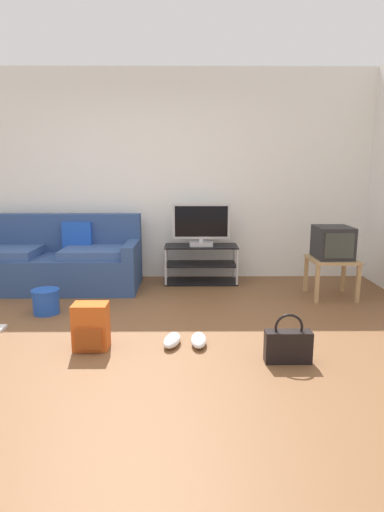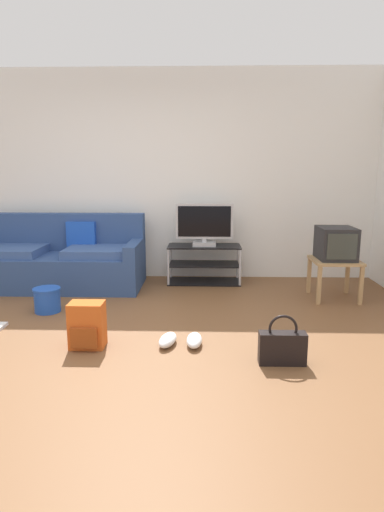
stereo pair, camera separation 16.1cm
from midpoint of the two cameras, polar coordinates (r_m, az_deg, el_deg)
ground_plane at (r=3.61m, az=-9.72°, el=-12.14°), size 9.00×9.80×0.02m
wall_back at (r=5.74m, az=-5.35°, el=10.62°), size 9.00×0.10×2.70m
couch at (r=5.52m, az=-16.66°, el=-0.57°), size 2.08×0.87×0.88m
tv_stand at (r=5.47m, az=2.48°, el=-1.08°), size 0.92×0.42×0.49m
flat_tv at (r=5.36m, az=2.53°, el=4.16°), size 0.72×0.22×0.53m
side_table at (r=5.03m, az=19.48°, el=-1.24°), size 0.51×0.51×0.45m
crt_tv at (r=5.00m, az=19.61°, el=1.62°), size 0.38×0.44×0.36m
backpack at (r=3.59m, az=-12.62°, el=-9.06°), size 0.28×0.26×0.38m
handbag at (r=3.32m, az=13.41°, el=-11.73°), size 0.35×0.11×0.38m
cleaning_bucket at (r=4.58m, az=-17.89°, el=-5.51°), size 0.28×0.28×0.25m
sneakers_pair at (r=3.58m, az=-0.18°, el=-11.21°), size 0.38×0.31×0.09m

